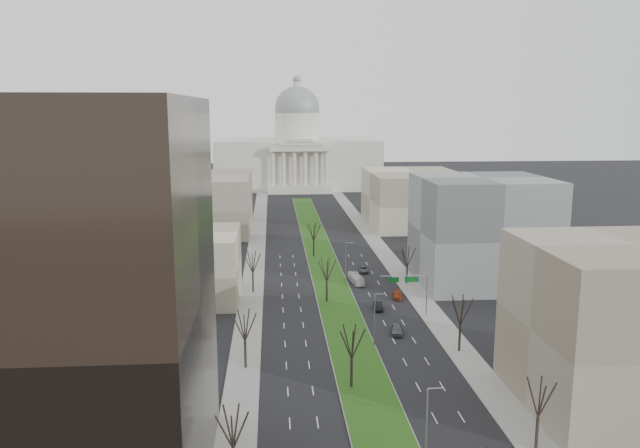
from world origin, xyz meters
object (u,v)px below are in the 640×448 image
car_black (378,306)px  car_grey_far (363,269)px  box_van (356,279)px  car_grey_near (397,329)px  car_red (397,295)px

car_black → car_grey_far: 28.58m
car_black → car_grey_far: size_ratio=0.99×
car_grey_far → box_van: bearing=-103.1°
car_grey_near → car_black: size_ratio=1.01×
car_grey_near → car_grey_far: bearing=98.6°
car_red → box_van: box_van is taller
car_grey_near → box_van: box_van is taller
box_van → car_black: bearing=-93.1°
car_grey_near → car_black: car_grey_near is taller
car_grey_near → car_black: 13.76m
car_red → car_grey_far: car_red is taller
car_red → box_van: bearing=129.3°
car_black → car_red: car_black is taller
car_grey_far → car_red: bearing=-74.9°
car_grey_near → box_van: bearing=103.9°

